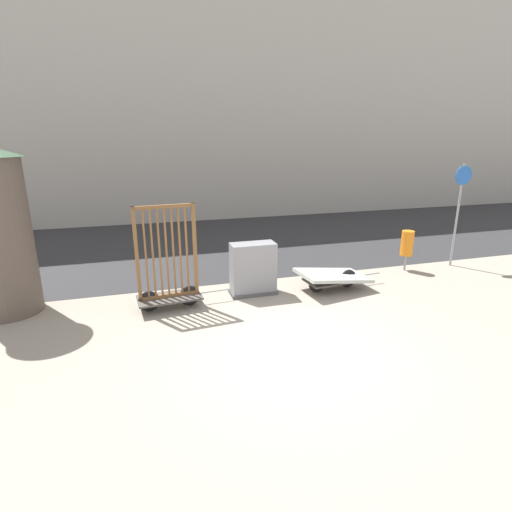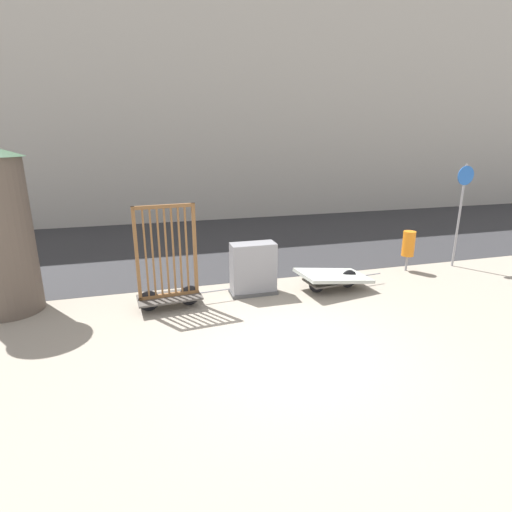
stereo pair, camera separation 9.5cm
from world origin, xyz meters
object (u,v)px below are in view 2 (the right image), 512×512
object	(u,v)px
trash_bin	(409,244)
sign_post	(461,203)
bike_cart_with_bedframe	(168,274)
utility_cabinet	(253,270)
bike_cart_with_mattress	(334,277)

from	to	relation	value
trash_bin	sign_post	size ratio (longest dim) A/B	0.39
bike_cart_with_bedframe	trash_bin	size ratio (longest dim) A/B	2.02
utility_cabinet	sign_post	bearing A→B (deg)	4.30
bike_cart_with_mattress	trash_bin	world-z (taller)	trash_bin
utility_cabinet	trash_bin	xyz separation A→B (m)	(4.47, 0.46, 0.19)
bike_cart_with_mattress	bike_cart_with_bedframe	bearing A→B (deg)	174.09
trash_bin	sign_post	bearing A→B (deg)	-0.25
bike_cart_with_bedframe	sign_post	size ratio (longest dim) A/B	0.78
bike_cart_with_mattress	utility_cabinet	size ratio (longest dim) A/B	1.85
utility_cabinet	trash_bin	world-z (taller)	utility_cabinet
utility_cabinet	trash_bin	bearing A→B (deg)	5.84
trash_bin	sign_post	world-z (taller)	sign_post
bike_cart_with_bedframe	bike_cart_with_mattress	bearing A→B (deg)	-4.98
bike_cart_with_mattress	trash_bin	size ratio (longest dim) A/B	2.04
trash_bin	bike_cart_with_bedframe	bearing A→B (deg)	-173.20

